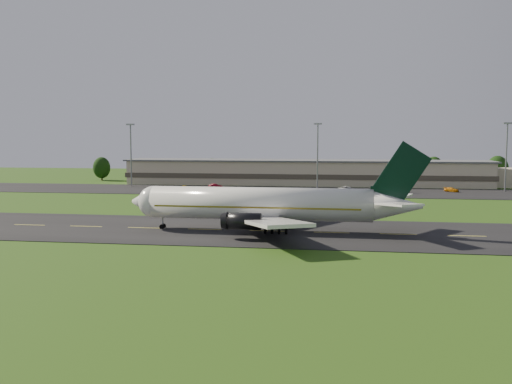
# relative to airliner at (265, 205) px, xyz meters

# --- Properties ---
(ground) EXTENTS (360.00, 360.00, 0.00)m
(ground) POSITION_rel_airliner_xyz_m (0.33, 0.01, -4.66)
(ground) COLOR #1E4010
(ground) RESTS_ON ground
(taxiway) EXTENTS (220.00, 30.00, 0.10)m
(taxiway) POSITION_rel_airliner_xyz_m (0.33, 0.01, -4.61)
(taxiway) COLOR black
(taxiway) RESTS_ON ground
(apron) EXTENTS (260.00, 30.00, 0.10)m
(apron) POSITION_rel_airliner_xyz_m (0.33, 72.01, -4.61)
(apron) COLOR black
(apron) RESTS_ON ground
(airliner) EXTENTS (51.24, 42.18, 15.57)m
(airliner) POSITION_rel_airliner_xyz_m (0.00, 0.00, 0.00)
(airliner) COLOR white
(airliner) RESTS_ON ground
(terminal) EXTENTS (145.00, 16.00, 8.40)m
(terminal) POSITION_rel_airliner_xyz_m (6.73, 96.19, -0.67)
(terminal) COLOR #C2AD94
(terminal) RESTS_ON ground
(light_mast_west) EXTENTS (2.40, 1.20, 20.35)m
(light_mast_west) POSITION_rel_airliner_xyz_m (-54.67, 80.01, 8.08)
(light_mast_west) COLOR gray
(light_mast_west) RESTS_ON ground
(light_mast_centre) EXTENTS (2.40, 1.20, 20.35)m
(light_mast_centre) POSITION_rel_airliner_xyz_m (5.33, 80.01, 8.08)
(light_mast_centre) COLOR gray
(light_mast_centre) RESTS_ON ground
(light_mast_east) EXTENTS (2.40, 1.20, 20.35)m
(light_mast_east) POSITION_rel_airliner_xyz_m (60.33, 80.01, 8.08)
(light_mast_east) COLOR gray
(light_mast_east) RESTS_ON ground
(tree_line) EXTENTS (195.08, 10.01, 11.17)m
(tree_line) POSITION_rel_airliner_xyz_m (40.98, 106.82, 0.48)
(tree_line) COLOR black
(tree_line) RESTS_ON ground
(service_vehicle_a) EXTENTS (2.73, 4.53, 1.44)m
(service_vehicle_a) POSITION_rel_airliner_xyz_m (-34.13, 69.66, -3.84)
(service_vehicle_a) COLOR #E8AF0D
(service_vehicle_a) RESTS_ON apron
(service_vehicle_b) EXTENTS (4.58, 2.95, 1.43)m
(service_vehicle_b) POSITION_rel_airliner_xyz_m (-26.11, 77.26, -3.85)
(service_vehicle_b) COLOR maroon
(service_vehicle_b) RESTS_ON apron
(service_vehicle_c) EXTENTS (4.67, 5.48, 1.40)m
(service_vehicle_c) POSITION_rel_airliner_xyz_m (13.48, 75.25, -3.86)
(service_vehicle_c) COLOR silver
(service_vehicle_c) RESTS_ON apron
(service_vehicle_d) EXTENTS (4.58, 4.01, 1.27)m
(service_vehicle_d) POSITION_rel_airliner_xyz_m (44.67, 76.75, -3.93)
(service_vehicle_d) COLOR orange
(service_vehicle_d) RESTS_ON apron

